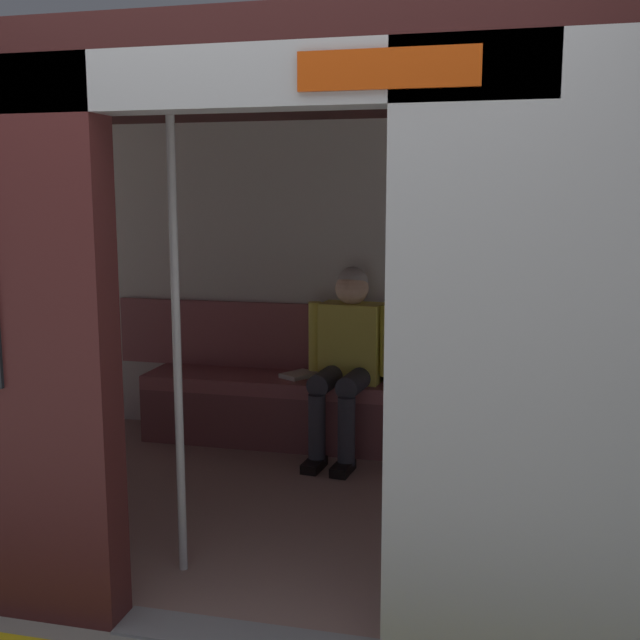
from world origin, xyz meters
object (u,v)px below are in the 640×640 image
(bench_seat, at_px, (358,399))
(book, at_px, (299,375))
(handbag, at_px, (406,370))
(person_seated, at_px, (348,349))
(grab_pole_far, at_px, (390,345))
(grab_pole_door, at_px, (177,336))
(train_car, at_px, (308,226))

(bench_seat, height_order, book, book)
(bench_seat, xyz_separation_m, handbag, (-0.29, -0.05, 0.19))
(person_seated, distance_m, book, 0.42)
(grab_pole_far, bearing_deg, handbag, -85.05)
(person_seated, relative_size, grab_pole_far, 0.57)
(bench_seat, bearing_deg, handbag, -169.44)
(person_seated, height_order, handbag, person_seated)
(handbag, relative_size, book, 1.18)
(handbag, relative_size, grab_pole_far, 0.13)
(handbag, distance_m, grab_pole_door, 2.00)
(bench_seat, relative_size, grab_pole_far, 1.38)
(person_seated, bearing_deg, train_car, 89.51)
(handbag, bearing_deg, book, -0.26)
(handbag, bearing_deg, train_car, 70.96)
(bench_seat, distance_m, grab_pole_door, 1.92)
(grab_pole_far, bearing_deg, person_seated, -73.04)
(handbag, height_order, grab_pole_door, grab_pole_door)
(person_seated, xyz_separation_m, grab_pole_far, (-0.51, 1.66, 0.37))
(bench_seat, distance_m, person_seated, 0.34)
(person_seated, height_order, book, person_seated)
(bench_seat, bearing_deg, train_car, 86.02)
(train_car, xyz_separation_m, bench_seat, (-0.07, -0.99, -1.12))
(bench_seat, bearing_deg, book, -8.10)
(train_car, distance_m, grab_pole_far, 0.98)
(bench_seat, distance_m, handbag, 0.35)
(bench_seat, xyz_separation_m, grab_pole_door, (0.45, 1.73, 0.69))
(train_car, bearing_deg, grab_pole_door, 63.05)
(person_seated, bearing_deg, bench_seat, -139.51)
(handbag, xyz_separation_m, book, (0.70, -0.00, -0.07))
(train_car, relative_size, book, 29.09)
(train_car, bearing_deg, person_seated, -90.49)
(bench_seat, distance_m, book, 0.43)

